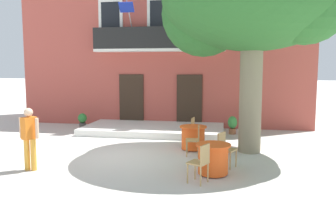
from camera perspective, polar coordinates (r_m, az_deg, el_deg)
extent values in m
plane|color=beige|center=(10.47, -7.86, -8.23)|extent=(120.00, 120.00, 0.00)
cube|color=#B24C42|center=(16.93, 0.01, 10.19)|extent=(13.00, 4.00, 7.50)
cube|color=#332319|center=(15.28, -6.13, 0.80)|extent=(1.10, 0.08, 2.30)
cube|color=#332319|center=(14.77, 3.60, 0.63)|extent=(1.10, 0.08, 2.30)
cube|color=silver|center=(15.61, -9.57, 13.75)|extent=(1.10, 0.08, 1.90)
cube|color=black|center=(15.58, -9.61, 13.76)|extent=(0.84, 0.04, 1.60)
cube|color=silver|center=(15.02, -1.39, 14.12)|extent=(1.10, 0.08, 1.90)
cube|color=black|center=(14.99, -1.42, 14.14)|extent=(0.84, 0.04, 1.60)
cube|color=silver|center=(14.75, 7.28, 14.22)|extent=(1.10, 0.08, 1.90)
cube|color=black|center=(14.72, 7.27, 14.23)|extent=(0.84, 0.04, 1.60)
cube|color=silver|center=(14.63, -1.61, 9.17)|extent=(5.60, 0.65, 0.12)
cube|color=black|center=(14.37, -1.86, 11.26)|extent=(5.60, 0.06, 0.90)
cylinder|color=#B2B2B7|center=(14.88, -6.44, 14.54)|extent=(0.04, 0.95, 1.33)
cube|color=#192D9E|center=(14.50, -6.99, 15.95)|extent=(0.60, 0.29, 0.38)
cylinder|color=#B2B2B7|center=(14.40, 3.07, 14.85)|extent=(0.04, 0.95, 1.33)
cube|color=yellow|center=(14.00, 2.85, 16.34)|extent=(0.60, 0.29, 0.38)
cylinder|color=slate|center=(15.29, -10.18, 9.62)|extent=(0.24, 0.24, 0.24)
ellipsoid|color=#4C8E38|center=(15.32, -10.20, 10.93)|extent=(0.32, 0.32, 0.46)
cylinder|color=#47423D|center=(14.84, -4.53, 9.96)|extent=(0.36, 0.36, 0.32)
ellipsoid|color=#4C8E38|center=(14.86, -4.54, 11.20)|extent=(0.47, 0.47, 0.32)
cylinder|color=#995638|center=(14.53, 1.42, 9.94)|extent=(0.32, 0.32, 0.26)
ellipsoid|color=#38843D|center=(14.54, 1.42, 10.99)|extent=(0.41, 0.41, 0.28)
cylinder|color=#47423D|center=(14.38, 7.57, 10.02)|extent=(0.35, 0.35, 0.30)
ellipsoid|color=#2D7533|center=(14.40, 7.59, 11.38)|extent=(0.46, 0.46, 0.38)
cube|color=silver|center=(13.82, -2.44, -4.06)|extent=(5.58, 2.73, 0.25)
cylinder|color=#7F755B|center=(10.76, 13.64, 0.79)|extent=(0.68, 0.68, 3.23)
sphere|color=#286028|center=(11.53, 6.00, 14.86)|extent=(2.76, 2.76, 2.76)
sphere|color=#286028|center=(10.50, 22.10, 16.03)|extent=(2.48, 2.48, 2.48)
cylinder|color=#EA561E|center=(10.94, 4.23, -5.56)|extent=(0.74, 0.74, 0.68)
cylinder|color=#EA561E|center=(10.87, 4.24, -3.66)|extent=(0.86, 0.86, 0.04)
cylinder|color=#2D2823|center=(11.02, 4.21, -7.37)|extent=(0.44, 0.44, 0.03)
cylinder|color=tan|center=(11.82, 6.00, -5.40)|extent=(0.04, 0.04, 0.45)
cylinder|color=tan|center=(11.49, 5.68, -5.73)|extent=(0.04, 0.04, 0.45)
cylinder|color=tan|center=(11.89, 4.39, -5.31)|extent=(0.04, 0.04, 0.45)
cylinder|color=tan|center=(11.56, 4.02, -5.64)|extent=(0.04, 0.04, 0.45)
cube|color=tan|center=(11.64, 5.04, -4.34)|extent=(0.44, 0.44, 0.04)
cube|color=tan|center=(11.64, 4.18, -3.18)|extent=(0.08, 0.38, 0.42)
cylinder|color=tan|center=(10.08, 3.13, -7.44)|extent=(0.04, 0.04, 0.45)
cylinder|color=tan|center=(10.41, 3.21, -6.99)|extent=(0.04, 0.04, 0.45)
cylinder|color=tan|center=(10.07, 5.08, -7.47)|extent=(0.04, 0.04, 0.45)
cylinder|color=tan|center=(10.40, 5.10, -7.02)|extent=(0.04, 0.04, 0.45)
cube|color=tan|center=(10.19, 4.14, -5.89)|extent=(0.43, 0.43, 0.04)
cube|color=tan|center=(10.14, 5.17, -4.63)|extent=(0.07, 0.38, 0.42)
cylinder|color=#EA561E|center=(8.53, 7.56, -9.06)|extent=(0.74, 0.74, 0.68)
cylinder|color=#EA561E|center=(8.44, 7.59, -6.64)|extent=(0.86, 0.86, 0.04)
cylinder|color=#2D2823|center=(8.63, 7.52, -11.33)|extent=(0.44, 0.44, 0.03)
cylinder|color=tan|center=(9.28, 11.33, -8.78)|extent=(0.04, 0.04, 0.45)
cylinder|color=tan|center=(8.99, 10.36, -9.27)|extent=(0.04, 0.04, 0.45)
cylinder|color=tan|center=(9.43, 9.46, -8.50)|extent=(0.04, 0.04, 0.45)
cylinder|color=tan|center=(9.14, 8.44, -8.97)|extent=(0.04, 0.04, 0.45)
cube|color=tan|center=(9.15, 9.93, -7.40)|extent=(0.54, 0.54, 0.04)
cube|color=tan|center=(9.18, 8.96, -5.86)|extent=(0.21, 0.36, 0.42)
cylinder|color=tan|center=(7.88, 3.28, -11.42)|extent=(0.04, 0.04, 0.45)
cylinder|color=tan|center=(8.16, 4.56, -10.80)|extent=(0.04, 0.04, 0.45)
cylinder|color=tan|center=(7.72, 5.48, -11.83)|extent=(0.04, 0.04, 0.45)
cylinder|color=tan|center=(8.01, 6.70, -11.18)|extent=(0.04, 0.04, 0.45)
cube|color=tan|center=(7.87, 5.02, -9.61)|extent=(0.53, 0.53, 0.04)
cube|color=tan|center=(7.73, 6.21, -8.16)|extent=(0.20, 0.36, 0.42)
cylinder|color=#47423D|center=(14.98, -14.11, -3.40)|extent=(0.29, 0.29, 0.26)
ellipsoid|color=#2D7533|center=(14.93, -14.15, -2.14)|extent=(0.37, 0.37, 0.41)
cylinder|color=#995638|center=(13.68, 10.72, -4.34)|extent=(0.28, 0.28, 0.22)
ellipsoid|color=#38843D|center=(13.62, 10.75, -2.87)|extent=(0.36, 0.36, 0.49)
cylinder|color=gold|center=(9.50, -22.53, -7.65)|extent=(0.14, 0.14, 0.82)
cylinder|color=gold|center=(9.41, -21.60, -7.75)|extent=(0.14, 0.14, 0.82)
cube|color=orange|center=(9.31, -22.25, -3.59)|extent=(0.34, 0.40, 0.56)
sphere|color=beige|center=(9.26, -22.36, -1.15)|extent=(0.22, 0.22, 0.22)
cylinder|color=beige|center=(9.43, -23.38, -3.52)|extent=(0.09, 0.09, 0.52)
cylinder|color=beige|center=(9.20, -21.09, -3.66)|extent=(0.09, 0.09, 0.52)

